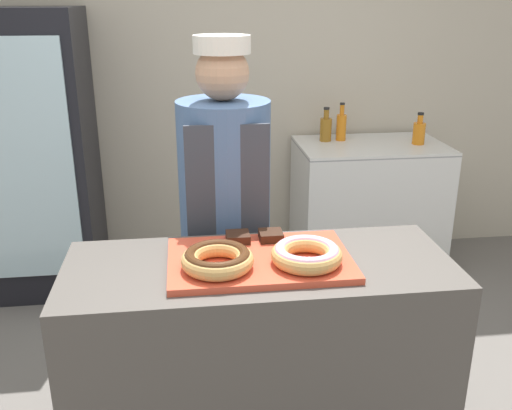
{
  "coord_description": "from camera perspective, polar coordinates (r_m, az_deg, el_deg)",
  "views": [
    {
      "loc": [
        -0.24,
        -1.78,
        1.79
      ],
      "look_at": [
        0.0,
        0.1,
        1.1
      ],
      "focal_mm": 40.0,
      "sensor_mm": 36.0,
      "label": 1
    }
  ],
  "objects": [
    {
      "name": "serving_tray",
      "position": [
        1.99,
        0.37,
        -5.53
      ],
      "size": [
        0.63,
        0.41,
        0.02
      ],
      "color": "#D84C33",
      "rests_on": "display_counter"
    },
    {
      "name": "bottle_orange",
      "position": [
        3.9,
        8.53,
        7.83
      ],
      "size": [
        0.07,
        0.07,
        0.25
      ],
      "color": "orange",
      "rests_on": "chest_freezer"
    },
    {
      "name": "display_counter",
      "position": [
        2.23,
        0.34,
        -16.46
      ],
      "size": [
        1.36,
        0.54,
        0.92
      ],
      "color": "#4C4742",
      "rests_on": "ground_plane"
    },
    {
      "name": "bottle_amber",
      "position": [
        3.87,
        6.99,
        7.64
      ],
      "size": [
        0.08,
        0.08,
        0.23
      ],
      "color": "#99661E",
      "rests_on": "chest_freezer"
    },
    {
      "name": "beverage_fridge",
      "position": [
        3.76,
        -20.87,
        4.62
      ],
      "size": [
        0.64,
        0.63,
        1.74
      ],
      "color": "black",
      "rests_on": "ground_plane"
    },
    {
      "name": "wall_back",
      "position": [
        3.94,
        -3.88,
        13.67
      ],
      "size": [
        8.0,
        0.06,
        2.7
      ],
      "color": "#BCB29E",
      "rests_on": "ground_plane"
    },
    {
      "name": "donut_light_glaze",
      "position": [
        1.93,
        5.09,
        -4.87
      ],
      "size": [
        0.24,
        0.24,
        0.06
      ],
      "color": "tan",
      "rests_on": "serving_tray"
    },
    {
      "name": "brownie_back_right",
      "position": [
        2.12,
        1.5,
        -3.07
      ],
      "size": [
        0.09,
        0.09,
        0.03
      ],
      "color": "black",
      "rests_on": "serving_tray"
    },
    {
      "name": "brownie_back_left",
      "position": [
        2.1,
        -1.82,
        -3.24
      ],
      "size": [
        0.09,
        0.09,
        0.03
      ],
      "color": "black",
      "rests_on": "serving_tray"
    },
    {
      "name": "bottle_orange_b",
      "position": [
        3.91,
        15.99,
        7.02
      ],
      "size": [
        0.08,
        0.08,
        0.21
      ],
      "color": "orange",
      "rests_on": "chest_freezer"
    },
    {
      "name": "donut_chocolate_glaze",
      "position": [
        1.9,
        -3.89,
        -5.37
      ],
      "size": [
        0.24,
        0.24,
        0.06
      ],
      "color": "tan",
      "rests_on": "serving_tray"
    },
    {
      "name": "chest_freezer",
      "position": [
        3.98,
        11.07,
        -0.05
      ],
      "size": [
        0.97,
        0.61,
        0.88
      ],
      "color": "silver",
      "rests_on": "ground_plane"
    },
    {
      "name": "baker_person",
      "position": [
        2.47,
        -3.07,
        -1.87
      ],
      "size": [
        0.39,
        0.39,
        1.65
      ],
      "color": "#4C4C51",
      "rests_on": "ground_plane"
    }
  ]
}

